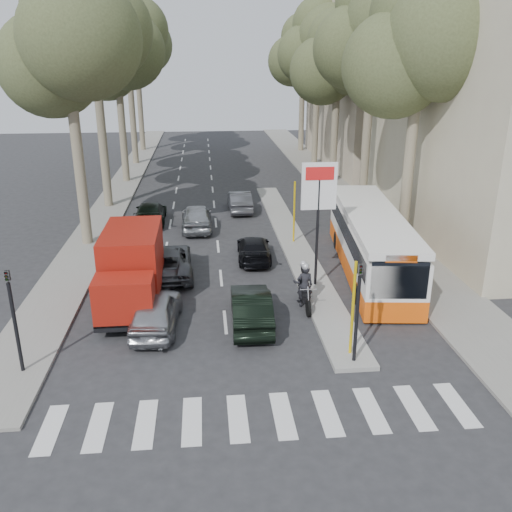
{
  "coord_description": "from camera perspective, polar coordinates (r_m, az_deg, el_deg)",
  "views": [
    {
      "loc": [
        -1.53,
        -16.88,
        9.67
      ],
      "look_at": [
        0.59,
        4.96,
        1.6
      ],
      "focal_mm": 38.0,
      "sensor_mm": 36.0,
      "label": 1
    }
  ],
  "objects": [
    {
      "name": "ground",
      "position": [
        19.51,
        -0.32,
        -9.51
      ],
      "size": [
        120.0,
        120.0,
        0.0
      ],
      "primitive_type": "plane",
      "color": "#28282B",
      "rests_on": "ground"
    },
    {
      "name": "sidewalk_right",
      "position": [
        44.15,
        7.92,
        7.44
      ],
      "size": [
        3.2,
        70.0,
        0.12
      ],
      "primitive_type": "cube",
      "color": "gray",
      "rests_on": "ground"
    },
    {
      "name": "median_left",
      "position": [
        46.35,
        -13.57,
        7.67
      ],
      "size": [
        2.4,
        64.0,
        0.12
      ],
      "primitive_type": "cube",
      "color": "gray",
      "rests_on": "ground"
    },
    {
      "name": "traffic_island",
      "position": [
        29.87,
        3.96,
        1.42
      ],
      "size": [
        1.5,
        26.0,
        0.16
      ],
      "primitive_type": "cube",
      "color": "gray",
      "rests_on": "ground"
    },
    {
      "name": "building_far",
      "position": [
        53.68,
        13.62,
        17.89
      ],
      "size": [
        11.0,
        20.0,
        16.0
      ],
      "primitive_type": "cube",
      "color": "#B7A88E",
      "rests_on": "ground"
    },
    {
      "name": "billboard",
      "position": [
        23.18,
        6.57,
        5.14
      ],
      "size": [
        1.5,
        12.1,
        5.6
      ],
      "color": "yellow",
      "rests_on": "ground"
    },
    {
      "name": "traffic_light_island",
      "position": [
        17.64,
        10.72,
        -4.22
      ],
      "size": [
        0.16,
        0.41,
        3.6
      ],
      "color": "black",
      "rests_on": "ground"
    },
    {
      "name": "traffic_light_left",
      "position": [
        18.46,
        -24.32,
        -4.63
      ],
      "size": [
        0.16,
        0.41,
        3.6
      ],
      "color": "black",
      "rests_on": "ground"
    },
    {
      "name": "tree_l_a",
      "position": [
        29.68,
        -19.15,
        20.55
      ],
      "size": [
        7.4,
        7.2,
        14.1
      ],
      "color": "#6B604C",
      "rests_on": "ground"
    },
    {
      "name": "tree_l_b",
      "position": [
        37.57,
        -16.61,
        21.57
      ],
      "size": [
        7.4,
        7.2,
        14.88
      ],
      "color": "#6B604C",
      "rests_on": "ground"
    },
    {
      "name": "tree_l_c",
      "position": [
        45.42,
        -14.34,
        20.09
      ],
      "size": [
        7.4,
        7.2,
        13.71
      ],
      "color": "#6B604C",
      "rests_on": "ground"
    },
    {
      "name": "tree_l_d",
      "position": [
        53.41,
        -13.35,
        21.95
      ],
      "size": [
        7.4,
        7.2,
        15.66
      ],
      "color": "#6B604C",
      "rests_on": "ground"
    },
    {
      "name": "tree_l_e",
      "position": [
        61.34,
        -12.4,
        20.76
      ],
      "size": [
        7.4,
        7.2,
        14.49
      ],
      "color": "#6B604C",
      "rests_on": "ground"
    },
    {
      "name": "tree_r_a",
      "position": [
        29.03,
        17.14,
        20.78
      ],
      "size": [
        7.4,
        7.2,
        14.1
      ],
      "color": "#6B604C",
      "rests_on": "ground"
    },
    {
      "name": "tree_r_b",
      "position": [
        36.65,
        12.49,
        22.5
      ],
      "size": [
        7.4,
        7.2,
        15.27
      ],
      "color": "#6B604C",
      "rests_on": "ground"
    },
    {
      "name": "tree_r_c",
      "position": [
        44.27,
        8.78,
        20.01
      ],
      "size": [
        7.4,
        7.2,
        13.32
      ],
      "color": "#6B604C",
      "rests_on": "ground"
    },
    {
      "name": "tree_r_d",
      "position": [
        52.11,
        6.73,
        21.62
      ],
      "size": [
        7.4,
        7.2,
        14.88
      ],
      "color": "#6B604C",
      "rests_on": "ground"
    },
    {
      "name": "tree_r_e",
      "position": [
        59.97,
        5.12,
        20.81
      ],
      "size": [
        7.4,
        7.2,
        14.1
      ],
      "color": "#6B604C",
      "rests_on": "ground"
    },
    {
      "name": "silver_hatchback",
      "position": [
        20.78,
        -10.49,
        -5.73
      ],
      "size": [
        1.95,
        4.26,
        1.41
      ],
      "primitive_type": "imported",
      "rotation": [
        0.0,
        0.0,
        3.07
      ],
      "color": "#A0A2A7",
      "rests_on": "ground"
    },
    {
      "name": "dark_hatchback",
      "position": [
        20.75,
        -0.53,
        -5.43
      ],
      "size": [
        1.58,
        4.27,
        1.39
      ],
      "primitive_type": "imported",
      "rotation": [
        0.0,
        0.0,
        3.12
      ],
      "color": "black",
      "rests_on": "ground"
    },
    {
      "name": "queue_car_a",
      "position": [
        25.72,
        -9.31,
        -0.55
      ],
      "size": [
        2.54,
        5.01,
        1.36
      ],
      "primitive_type": "imported",
      "rotation": [
        0.0,
        0.0,
        3.2
      ],
      "color": "#47494E",
      "rests_on": "ground"
    },
    {
      "name": "queue_car_b",
      "position": [
        27.37,
        -0.24,
        0.8
      ],
      "size": [
        1.79,
        4.08,
        1.16
      ],
      "primitive_type": "imported",
      "rotation": [
        0.0,
        0.0,
        3.1
      ],
      "color": "black",
      "rests_on": "ground"
    },
    {
      "name": "queue_car_c",
      "position": [
        32.41,
        -6.27,
        4.12
      ],
      "size": [
        1.86,
        4.48,
        1.52
      ],
      "primitive_type": "imported",
      "rotation": [
        0.0,
        0.0,
        3.16
      ],
      "color": "#9B9FA3",
      "rests_on": "ground"
    },
    {
      "name": "queue_car_d",
      "position": [
        36.2,
        -1.73,
        5.8
      ],
      "size": [
        1.49,
        4.12,
        1.35
      ],
      "primitive_type": "imported",
      "rotation": [
        0.0,
        0.0,
        3.16
      ],
      "color": "#4C4D53",
      "rests_on": "ground"
    },
    {
      "name": "queue_car_e",
      "position": [
        34.1,
        -11.05,
        4.48
      ],
      "size": [
        1.88,
        4.5,
        1.3
      ],
      "primitive_type": "imported",
      "rotation": [
        0.0,
        0.0,
        3.15
      ],
      "color": "black",
      "rests_on": "ground"
    },
    {
      "name": "red_truck",
      "position": [
        22.47,
        -12.96,
        -1.29
      ],
      "size": [
        2.24,
        5.82,
        3.1
      ],
      "rotation": [
        0.0,
        0.0,
        0.0
      ],
      "color": "black",
      "rests_on": "ground"
    },
    {
      "name": "city_bus",
      "position": [
        26.05,
        12.01,
        1.6
      ],
      "size": [
        3.66,
        11.43,
        2.96
      ],
      "rotation": [
        0.0,
        0.0,
        -0.11
      ],
      "color": "#F7580D",
      "rests_on": "ground"
    },
    {
      "name": "motorcycle",
      "position": [
        22.31,
        5.06,
        -3.08
      ],
      "size": [
        0.82,
        2.29,
        1.95
      ],
      "rotation": [
        0.0,
        0.0,
        0.0
      ],
      "color": "black",
      "rests_on": "ground"
    },
    {
      "name": "pedestrian_near",
      "position": [
        25.41,
        15.13,
        -0.59
      ],
      "size": [
        0.58,
        1.03,
        1.67
      ],
      "primitive_type": "imported",
      "rotation": [
        0.0,
        0.0,
        1.68
      ],
      "color": "#3B2D44",
      "rests_on": "sidewalk_right"
    },
    {
      "name": "pedestrian_far",
      "position": [
        30.3,
        13.16,
        3.15
      ],
      "size": [
        1.33,
        0.97,
        1.88
      ],
      "primitive_type": "imported",
      "rotation": [
        0.0,
        0.0,
        3.54
      ],
      "color": "#705E54",
      "rests_on": "sidewalk_right"
    }
  ]
}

